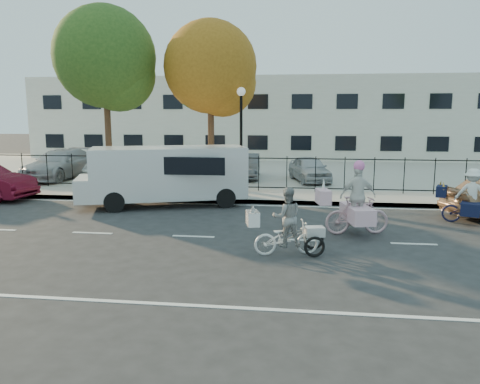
# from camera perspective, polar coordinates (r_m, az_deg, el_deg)

# --- Properties ---
(ground) EXTENTS (120.00, 120.00, 0.00)m
(ground) POSITION_cam_1_polar(r_m,az_deg,el_deg) (13.32, -5.70, -5.42)
(ground) COLOR #333334
(road_markings) EXTENTS (60.00, 9.52, 0.01)m
(road_markings) POSITION_cam_1_polar(r_m,az_deg,el_deg) (13.31, -5.70, -5.40)
(road_markings) COLOR silver
(road_markings) RESTS_ON ground
(curb) EXTENTS (60.00, 0.10, 0.15)m
(curb) POSITION_cam_1_polar(r_m,az_deg,el_deg) (18.13, -2.13, -1.09)
(curb) COLOR #A8A399
(curb) RESTS_ON ground
(sidewalk) EXTENTS (60.00, 2.20, 0.15)m
(sidewalk) POSITION_cam_1_polar(r_m,az_deg,el_deg) (19.15, -1.61, -0.51)
(sidewalk) COLOR #A8A399
(sidewalk) RESTS_ON ground
(parking_lot) EXTENTS (60.00, 15.60, 0.15)m
(parking_lot) POSITION_cam_1_polar(r_m,az_deg,el_deg) (27.88, 1.23, 2.69)
(parking_lot) COLOR #A8A399
(parking_lot) RESTS_ON ground
(iron_fence) EXTENTS (58.00, 0.06, 1.50)m
(iron_fence) POSITION_cam_1_polar(r_m,az_deg,el_deg) (20.10, -1.14, 2.35)
(iron_fence) COLOR black
(iron_fence) RESTS_ON sidewalk
(building) EXTENTS (34.00, 10.00, 6.00)m
(building) POSITION_cam_1_polar(r_m,az_deg,el_deg) (37.64, 2.88, 8.94)
(building) COLOR silver
(building) RESTS_ON ground
(lamppost) EXTENTS (0.36, 0.36, 4.33)m
(lamppost) POSITION_cam_1_polar(r_m,az_deg,el_deg) (19.48, 0.14, 8.65)
(lamppost) COLOR black
(lamppost) RESTS_ON sidewalk
(street_sign) EXTENTS (0.85, 0.06, 1.80)m
(street_sign) POSITION_cam_1_polar(r_m,az_deg,el_deg) (20.01, -6.57, 3.75)
(street_sign) COLOR black
(street_sign) RESTS_ON sidewalk
(zebra_trike) EXTENTS (1.96, 1.08, 1.67)m
(zebra_trike) POSITION_cam_1_polar(r_m,az_deg,el_deg) (11.52, 5.73, -4.49)
(zebra_trike) COLOR white
(zebra_trike) RESTS_ON ground
(unicorn_bike) EXTENTS (2.16, 1.54, 2.13)m
(unicorn_bike) POSITION_cam_1_polar(r_m,az_deg,el_deg) (13.73, 13.97, -1.83)
(unicorn_bike) COLOR #D7A3AD
(unicorn_bike) RESTS_ON ground
(bull_bike) EXTENTS (1.94, 1.38, 1.75)m
(bull_bike) POSITION_cam_1_polar(r_m,az_deg,el_deg) (16.27, 26.28, -1.10)
(bull_bike) COLOR #101538
(bull_bike) RESTS_ON ground
(white_van) EXTENTS (6.64, 3.78, 2.19)m
(white_van) POSITION_cam_1_polar(r_m,az_deg,el_deg) (17.76, -8.98, 2.27)
(white_van) COLOR white
(white_van) RESTS_ON ground
(lot_car_a) EXTENTS (2.45, 5.16, 1.45)m
(lot_car_a) POSITION_cam_1_polar(r_m,az_deg,el_deg) (25.45, -21.05, 3.19)
(lot_car_a) COLOR #9D9FA5
(lot_car_a) RESTS_ON parking_lot
(lot_car_b) EXTENTS (3.65, 5.10, 1.29)m
(lot_car_b) POSITION_cam_1_polar(r_m,az_deg,el_deg) (25.09, -13.99, 3.28)
(lot_car_b) COLOR white
(lot_car_b) RESTS_ON parking_lot
(lot_car_c) EXTENTS (1.51, 3.80, 1.23)m
(lot_car_c) POSITION_cam_1_polar(r_m,az_deg,el_deg) (23.90, 0.76, 3.19)
(lot_car_c) COLOR #55585D
(lot_car_c) RESTS_ON parking_lot
(lot_car_d) EXTENTS (2.33, 3.83, 1.22)m
(lot_car_d) POSITION_cam_1_polar(r_m,az_deg,el_deg) (22.98, 8.46, 2.81)
(lot_car_d) COLOR #AEB1B7
(lot_car_d) RESTS_ON parking_lot
(tree_west) EXTENTS (4.36, 4.36, 8.00)m
(tree_west) POSITION_cam_1_polar(r_m,az_deg,el_deg) (21.64, -15.73, 14.99)
(tree_west) COLOR #442D1D
(tree_west) RESTS_ON ground
(tree_mid) EXTENTS (4.07, 4.07, 7.47)m
(tree_mid) POSITION_cam_1_polar(r_m,az_deg,el_deg) (21.20, -3.21, 14.43)
(tree_mid) COLOR #442D1D
(tree_mid) RESTS_ON ground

